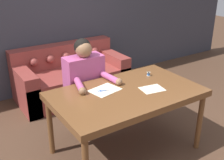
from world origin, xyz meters
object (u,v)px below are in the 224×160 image
Objects in this scene: dining_table at (127,97)px; thread_spool at (148,74)px; couch at (71,78)px; scissors at (104,91)px; person at (85,87)px.

thread_spool is (0.47, 0.21, 0.09)m from dining_table.
scissors is at bearing -101.39° from couch.
dining_table is 7.35× the size of scissors.
person reaches higher than couch.
couch is 1.56m from thread_spool.
scissors is (-0.20, 0.14, 0.07)m from dining_table.
person is 26.79× the size of thread_spool.
person reaches higher than thread_spool.
couch is at bearing 86.23° from dining_table.
couch is 37.63× the size of thread_spool.
person is (-0.19, 0.60, -0.06)m from dining_table.
couch is at bearing 104.09° from thread_spool.
scissors is 0.67m from thread_spool.
person is at bearing -105.55° from couch.
scissors reaches higher than dining_table.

